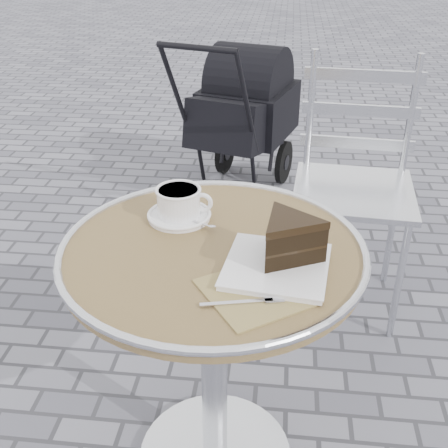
# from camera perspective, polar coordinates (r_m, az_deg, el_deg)

# --- Properties ---
(cafe_table) EXTENTS (0.72, 0.72, 0.74)m
(cafe_table) POSITION_cam_1_polar(r_m,az_deg,el_deg) (1.39, -1.07, -8.16)
(cafe_table) COLOR silver
(cafe_table) RESTS_ON ground
(cappuccino_set) EXTENTS (0.17, 0.16, 0.08)m
(cappuccino_set) POSITION_cam_1_polar(r_m,az_deg,el_deg) (1.41, -4.53, 1.92)
(cappuccino_set) COLOR white
(cappuccino_set) RESTS_ON cafe_table
(cake_plate_set) EXTENTS (0.30, 0.34, 0.12)m
(cake_plate_set) POSITION_cam_1_polar(r_m,az_deg,el_deg) (1.21, 6.26, -2.18)
(cake_plate_set) COLOR #937B50
(cake_plate_set) RESTS_ON cafe_table
(bistro_chair) EXTENTS (0.47, 0.47, 0.97)m
(bistro_chair) POSITION_cam_1_polar(r_m,az_deg,el_deg) (2.19, 13.27, 6.73)
(bistro_chair) COLOR silver
(bistro_chair) RESTS_ON ground
(baby_stroller) EXTENTS (0.63, 0.96, 0.92)m
(baby_stroller) POSITION_cam_1_polar(r_m,az_deg,el_deg) (3.08, 1.81, 10.37)
(baby_stroller) COLOR black
(baby_stroller) RESTS_ON ground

